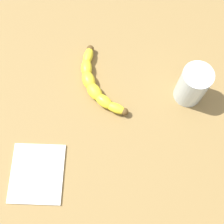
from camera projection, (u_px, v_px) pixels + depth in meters
The scene contains 4 objects.
wooden_tabletop at pixel (138, 123), 74.50cm from camera, with size 120.00×120.00×3.00cm, color olive.
banana at pixel (96, 84), 74.79cm from camera, with size 14.05×18.50×3.19cm.
smoothie_glass at pixel (192, 86), 70.54cm from camera, with size 7.10×7.10×11.07cm.
folded_napkin at pixel (37, 173), 68.48cm from camera, with size 12.14×13.75×0.60cm, color white.
Camera 1 is at (3.23, 23.26, 72.55)cm, focal length 47.50 mm.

